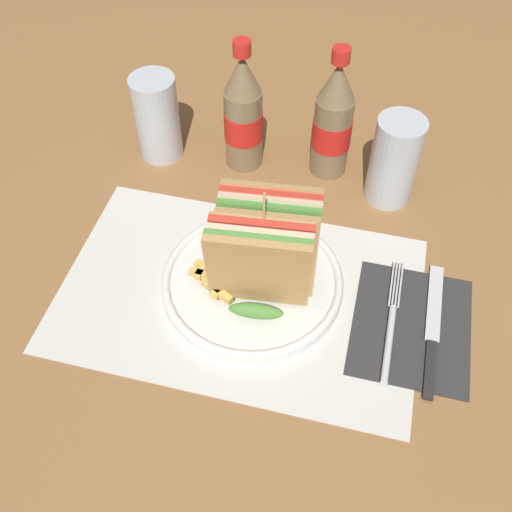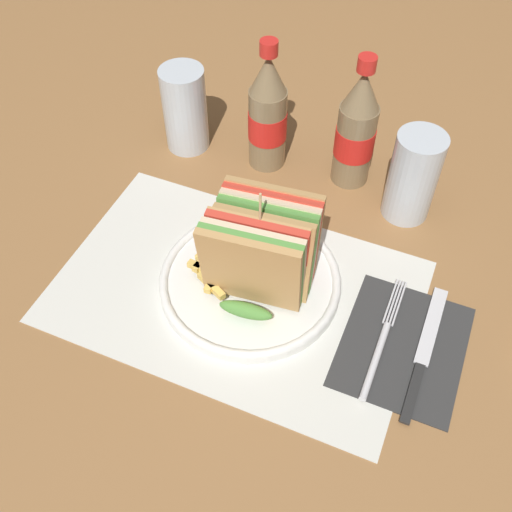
% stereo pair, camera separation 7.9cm
% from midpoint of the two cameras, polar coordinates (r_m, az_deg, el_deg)
% --- Properties ---
extents(ground_plane, '(4.00, 4.00, 0.00)m').
position_cam_midpoint_polar(ground_plane, '(0.81, -4.16, -3.14)').
color(ground_plane, olive).
extents(placemat, '(0.48, 0.31, 0.00)m').
position_cam_midpoint_polar(placemat, '(0.80, -4.61, -3.70)').
color(placemat, silver).
rests_on(placemat, ground_plane).
extents(plate_main, '(0.24, 0.24, 0.02)m').
position_cam_midpoint_polar(plate_main, '(0.80, -3.16, -2.60)').
color(plate_main, white).
rests_on(plate_main, ground_plane).
extents(club_sandwich, '(0.13, 0.13, 0.17)m').
position_cam_midpoint_polar(club_sandwich, '(0.74, -2.25, 0.33)').
color(club_sandwich, tan).
rests_on(club_sandwich, plate_main).
extents(fries_pile, '(0.08, 0.08, 0.02)m').
position_cam_midpoint_polar(fries_pile, '(0.78, -6.16, -2.06)').
color(fries_pile, '#E0B756').
rests_on(fries_pile, plate_main).
extents(ketchup_blob, '(0.04, 0.03, 0.01)m').
position_cam_midpoint_polar(ketchup_blob, '(0.81, -4.68, -0.06)').
color(ketchup_blob, maroon).
rests_on(ketchup_blob, plate_main).
extents(napkin, '(0.15, 0.18, 0.00)m').
position_cam_midpoint_polar(napkin, '(0.79, 11.82, -6.67)').
color(napkin, '#2D2D2D').
rests_on(napkin, ground_plane).
extents(fork, '(0.01, 0.19, 0.01)m').
position_cam_midpoint_polar(fork, '(0.77, 9.83, -7.17)').
color(fork, silver).
rests_on(fork, napkin).
extents(knife, '(0.02, 0.20, 0.00)m').
position_cam_midpoint_polar(knife, '(0.78, 13.74, -7.00)').
color(knife, black).
rests_on(knife, napkin).
extents(coke_bottle_near, '(0.06, 0.06, 0.21)m').
position_cam_midpoint_polar(coke_bottle_near, '(0.92, -3.73, 13.18)').
color(coke_bottle_near, '#7A6647').
rests_on(coke_bottle_near, ground_plane).
extents(coke_bottle_far, '(0.06, 0.06, 0.21)m').
position_cam_midpoint_polar(coke_bottle_far, '(0.91, 4.84, 12.48)').
color(coke_bottle_far, '#7A6647').
rests_on(coke_bottle_far, ground_plane).
extents(glass_near, '(0.07, 0.07, 0.14)m').
position_cam_midpoint_polar(glass_near, '(0.89, 10.48, 8.36)').
color(glass_near, silver).
rests_on(glass_near, ground_plane).
extents(glass_far, '(0.07, 0.07, 0.14)m').
position_cam_midpoint_polar(glass_far, '(0.97, -11.77, 12.68)').
color(glass_far, silver).
rests_on(glass_far, ground_plane).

